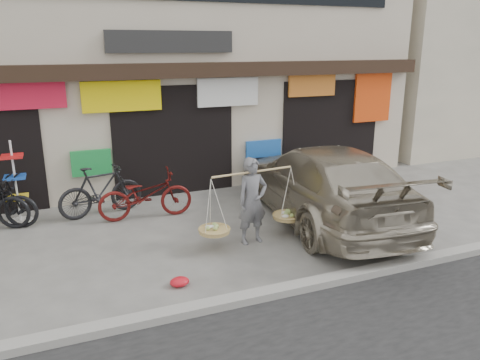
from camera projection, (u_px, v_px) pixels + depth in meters
name	position (u px, v px, depth m)	size (l,w,h in m)	color
ground	(223.00, 246.00, 8.79)	(70.00, 70.00, 0.00)	slate
kerb	(269.00, 293.00, 7.00)	(70.00, 0.25, 0.12)	gray
shophouse_block	(146.00, 51.00, 13.54)	(14.00, 6.32, 7.00)	beige
neighbor_east	(475.00, 56.00, 19.00)	(12.00, 7.00, 6.40)	beige
street_vendor	(252.00, 204.00, 8.75)	(2.13, 0.71, 1.65)	slate
bike_1	(101.00, 191.00, 10.24)	(0.53, 1.86, 1.12)	black
bike_2	(145.00, 195.00, 10.06)	(0.70, 2.00, 1.05)	#56100E
suv	(322.00, 182.00, 10.01)	(2.74, 5.68, 1.59)	#ADA28B
display_rack	(17.00, 190.00, 9.77)	(0.49, 0.49, 1.77)	silver
red_bag	(180.00, 282.00, 7.31)	(0.31, 0.25, 0.14)	red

